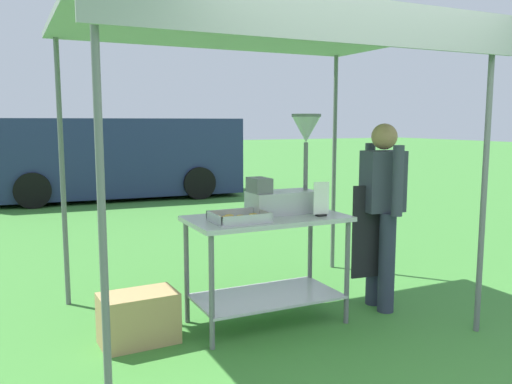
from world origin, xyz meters
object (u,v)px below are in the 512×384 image
(donut_fryer, at_px, (287,179))
(supply_crate, at_px, (139,318))
(vendor, at_px, (381,206))
(van_navy, at_px, (114,157))
(donut_tray, at_px, (239,218))
(menu_sign, at_px, (321,201))
(stall_canopy, at_px, (262,35))
(donut_cart, at_px, (267,247))

(donut_fryer, relative_size, supply_crate, 1.42)
(vendor, height_order, van_navy, van_navy)
(donut_tray, xyz_separation_m, menu_sign, (0.68, -0.08, 0.10))
(stall_canopy, xyz_separation_m, vendor, (1.05, -0.21, -1.38))
(donut_tray, bearing_deg, donut_cart, 18.73)
(donut_cart, bearing_deg, van_navy, 87.92)
(vendor, height_order, supply_crate, vendor)
(menu_sign, relative_size, supply_crate, 0.48)
(donut_fryer, height_order, supply_crate, donut_fryer)
(stall_canopy, height_order, vendor, stall_canopy)
(stall_canopy, height_order, donut_fryer, stall_canopy)
(donut_tray, relative_size, donut_fryer, 0.51)
(donut_cart, distance_m, vendor, 1.09)
(stall_canopy, bearing_deg, menu_sign, -34.41)
(stall_canopy, distance_m, donut_tray, 1.43)
(stall_canopy, distance_m, supply_crate, 2.34)
(donut_fryer, bearing_deg, donut_cart, -158.10)
(menu_sign, relative_size, vendor, 0.17)
(vendor, bearing_deg, van_navy, 95.44)
(donut_cart, xyz_separation_m, menu_sign, (0.40, -0.17, 0.37))
(donut_tray, relative_size, van_navy, 0.08)
(donut_cart, xyz_separation_m, donut_fryer, (0.24, 0.09, 0.52))
(donut_fryer, distance_m, supply_crate, 1.59)
(donut_fryer, distance_m, vendor, 0.87)
(donut_tray, height_order, van_navy, van_navy)
(menu_sign, height_order, supply_crate, menu_sign)
(donut_cart, distance_m, menu_sign, 0.57)
(menu_sign, xyz_separation_m, vendor, (0.65, 0.06, -0.09))
(donut_fryer, xyz_separation_m, vendor, (0.81, -0.20, -0.25))
(vendor, bearing_deg, supply_crate, 175.56)
(stall_canopy, xyz_separation_m, van_navy, (0.29, 7.78, -1.41))
(stall_canopy, bearing_deg, donut_cart, -90.00)
(donut_tray, distance_m, supply_crate, 1.04)
(stall_canopy, relative_size, donut_cart, 2.39)
(supply_crate, distance_m, van_navy, 7.97)
(donut_cart, height_order, supply_crate, donut_cart)
(stall_canopy, relative_size, vendor, 1.87)
(donut_cart, height_order, vendor, vendor)
(menu_sign, xyz_separation_m, supply_crate, (-1.43, 0.23, -0.81))
(menu_sign, distance_m, vendor, 0.66)
(stall_canopy, relative_size, donut_fryer, 3.72)
(supply_crate, xyz_separation_m, van_navy, (1.32, 7.83, 0.69))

